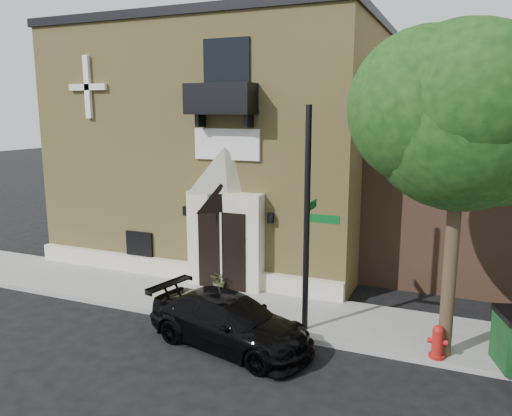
{
  "coord_description": "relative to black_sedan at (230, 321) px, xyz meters",
  "views": [
    {
      "loc": [
        6.12,
        -11.64,
        5.93
      ],
      "look_at": [
        0.41,
        2.0,
        3.07
      ],
      "focal_mm": 35.0,
      "sensor_mm": 36.0,
      "label": 1
    }
  ],
  "objects": [
    {
      "name": "sidewalk",
      "position": [
        0.12,
        2.37,
        -0.59
      ],
      "size": [
        42.0,
        3.0,
        0.15
      ],
      "primitive_type": "cube",
      "color": "gray",
      "rests_on": "ground"
    },
    {
      "name": "fire_hydrant",
      "position": [
        4.97,
        1.07,
        -0.11
      ],
      "size": [
        0.47,
        0.37,
        0.82
      ],
      "color": "#AC1813",
      "rests_on": "sidewalk"
    },
    {
      "name": "church",
      "position": [
        -3.87,
        8.82,
        3.97
      ],
      "size": [
        12.2,
        11.01,
        9.3
      ],
      "color": "tan",
      "rests_on": "ground"
    },
    {
      "name": "ground",
      "position": [
        -0.88,
        0.87,
        -0.66
      ],
      "size": [
        120.0,
        120.0,
        0.0
      ],
      "primitive_type": "plane",
      "color": "black",
      "rests_on": "ground"
    },
    {
      "name": "street_tree_left",
      "position": [
        5.14,
        1.22,
        5.2
      ],
      "size": [
        4.97,
        4.38,
        7.77
      ],
      "color": "#38281C",
      "rests_on": "sidewalk"
    },
    {
      "name": "black_sedan",
      "position": [
        0.0,
        0.0,
        0.0
      ],
      "size": [
        4.87,
        2.82,
        1.33
      ],
      "primitive_type": "imported",
      "rotation": [
        0.0,
        0.0,
        1.35
      ],
      "color": "black",
      "rests_on": "ground"
    },
    {
      "name": "street_sign",
      "position": [
        1.6,
        1.43,
        2.49
      ],
      "size": [
        0.95,
        0.95,
        5.96
      ],
      "rotation": [
        0.0,
        0.0,
        0.01
      ],
      "color": "black",
      "rests_on": "sidewalk"
    },
    {
      "name": "planter",
      "position": [
        -1.89,
        3.18,
        -0.19
      ],
      "size": [
        0.64,
        0.57,
        0.65
      ],
      "primitive_type": "imported",
      "rotation": [
        0.0,
        0.0,
        -0.11
      ],
      "color": "#4C5B2C",
      "rests_on": "sidewalk"
    }
  ]
}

